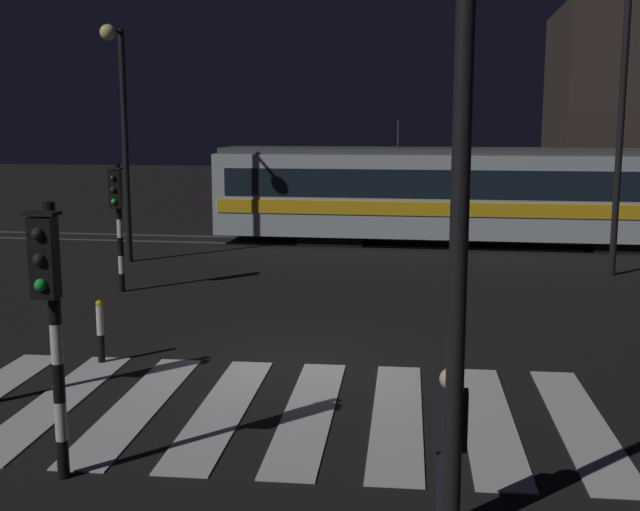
# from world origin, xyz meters

# --- Properties ---
(ground_plane) EXTENTS (120.00, 120.00, 0.00)m
(ground_plane) POSITION_xyz_m (0.00, 0.00, 0.00)
(ground_plane) COLOR black
(rail_near) EXTENTS (80.00, 0.12, 0.03)m
(rail_near) POSITION_xyz_m (0.00, 13.11, 0.01)
(rail_near) COLOR #59595E
(rail_near) RESTS_ON ground
(rail_far) EXTENTS (80.00, 0.12, 0.03)m
(rail_far) POSITION_xyz_m (0.00, 14.55, 0.01)
(rail_far) COLOR #59595E
(rail_far) RESTS_ON ground
(crosswalk_zebra) EXTENTS (9.69, 4.91, 0.02)m
(crosswalk_zebra) POSITION_xyz_m (0.00, -2.34, 0.01)
(crosswalk_zebra) COLOR silver
(crosswalk_zebra) RESTS_ON ground
(traffic_light_corner_far_left) EXTENTS (0.36, 0.42, 3.12)m
(traffic_light_corner_far_left) POSITION_xyz_m (-5.26, 5.03, 2.06)
(traffic_light_corner_far_left) COLOR black
(traffic_light_corner_far_left) RESTS_ON ground
(traffic_light_kerb_mid_left) EXTENTS (0.36, 0.42, 3.23)m
(traffic_light_kerb_mid_left) POSITION_xyz_m (-1.85, -4.91, 2.13)
(traffic_light_kerb_mid_left) COLOR black
(traffic_light_kerb_mid_left) RESTS_ON ground
(street_lamp_trackside_right) EXTENTS (0.44, 1.21, 7.93)m
(street_lamp_trackside_right) POSITION_xyz_m (7.01, 8.92, 4.96)
(street_lamp_trackside_right) COLOR black
(street_lamp_trackside_right) RESTS_ON ground
(street_lamp_trackside_left) EXTENTS (0.44, 1.21, 6.73)m
(street_lamp_trackside_left) POSITION_xyz_m (-6.73, 8.95, 4.31)
(street_lamp_trackside_left) COLOR black
(street_lamp_trackside_left) RESTS_ON ground
(street_lamp_near_kerb) EXTENTS (0.44, 1.21, 6.60)m
(street_lamp_near_kerb) POSITION_xyz_m (2.60, -5.75, 4.24)
(street_lamp_near_kerb) COLOR black
(street_lamp_near_kerb) RESTS_ON ground
(tram) EXTENTS (17.51, 2.58, 4.15)m
(tram) POSITION_xyz_m (3.52, 13.82, 1.75)
(tram) COLOR #B2BCC1
(tram) RESTS_ON ground
(pedestrian_waiting_at_kerb) EXTENTS (0.36, 0.24, 1.71)m
(pedestrian_waiting_at_kerb) POSITION_xyz_m (2.57, -5.35, 0.88)
(pedestrian_waiting_at_kerb) COLOR black
(pedestrian_waiting_at_kerb) RESTS_ON ground
(bollard_island_edge) EXTENTS (0.12, 0.12, 1.11)m
(bollard_island_edge) POSITION_xyz_m (-3.30, -0.51, 0.56)
(bollard_island_edge) COLOR black
(bollard_island_edge) RESTS_ON ground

